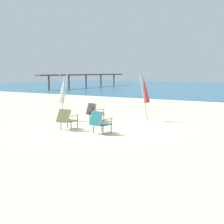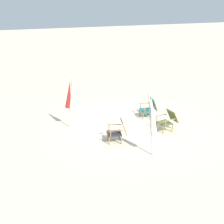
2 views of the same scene
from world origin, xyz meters
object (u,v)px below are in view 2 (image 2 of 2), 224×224
Objects in this scene: beach_chair_back_left at (119,130)px; umbrella_furled_red at (69,94)px; beach_chair_mid_center at (168,120)px; umbrella_furled_white at (152,115)px; beach_chair_front_right at (150,107)px.

umbrella_furled_red is at bearing 35.16° from beach_chair_back_left.
umbrella_furled_white reaches higher than beach_chair_mid_center.
umbrella_furled_white is (-1.25, -0.64, 0.94)m from beach_chair_back_left.
beach_chair_back_left is (-1.75, 2.15, -0.00)m from beach_chair_front_right.
umbrella_furled_red is at bearing 32.06° from umbrella_furled_white.
umbrella_furled_red is 1.00× the size of umbrella_furled_white.
beach_chair_front_right is at bearing -26.87° from umbrella_furled_white.
beach_chair_front_right is 3.58m from umbrella_furled_red.
umbrella_furled_white is at bearing -147.94° from umbrella_furled_red.
beach_chair_mid_center is 0.97× the size of beach_chair_front_right.
beach_chair_front_right is (1.50, 0.02, 0.01)m from beach_chair_mid_center.
beach_chair_mid_center is at bearing -45.69° from umbrella_furled_white.
beach_chair_back_left is 0.39× the size of umbrella_furled_red.
umbrella_furled_red is (1.85, 1.30, 0.94)m from beach_chair_back_left.
umbrella_furled_white reaches higher than beach_chair_front_right.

